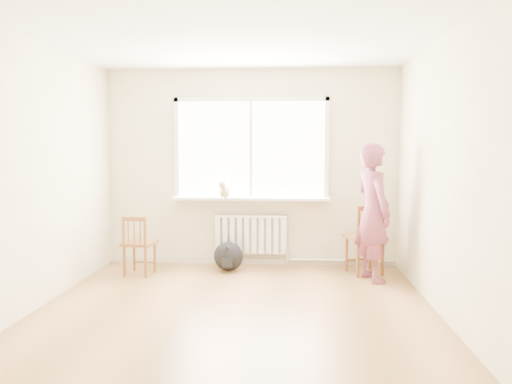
% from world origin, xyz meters
% --- Properties ---
extents(floor, '(4.50, 4.50, 0.00)m').
position_xyz_m(floor, '(0.00, 0.00, 0.00)').
color(floor, '#A97145').
rests_on(floor, ground).
extents(ceiling, '(4.50, 4.50, 0.00)m').
position_xyz_m(ceiling, '(0.00, 0.00, 2.70)').
color(ceiling, white).
rests_on(ceiling, back_wall).
extents(back_wall, '(4.00, 0.01, 2.70)m').
position_xyz_m(back_wall, '(0.00, 2.25, 1.35)').
color(back_wall, beige).
rests_on(back_wall, ground).
extents(window, '(2.12, 0.05, 1.42)m').
position_xyz_m(window, '(0.00, 2.22, 1.66)').
color(window, white).
rests_on(window, back_wall).
extents(windowsill, '(2.15, 0.22, 0.04)m').
position_xyz_m(windowsill, '(0.00, 2.14, 0.93)').
color(windowsill, white).
rests_on(windowsill, back_wall).
extents(radiator, '(1.00, 0.12, 0.55)m').
position_xyz_m(radiator, '(0.00, 2.16, 0.44)').
color(radiator, white).
rests_on(radiator, back_wall).
extents(heating_pipe, '(1.40, 0.04, 0.04)m').
position_xyz_m(heating_pipe, '(1.25, 2.19, 0.08)').
color(heating_pipe, silver).
rests_on(heating_pipe, back_wall).
extents(baseboard, '(4.00, 0.03, 0.08)m').
position_xyz_m(baseboard, '(0.00, 2.23, 0.04)').
color(baseboard, beige).
rests_on(baseboard, ground).
extents(chair_left, '(0.42, 0.41, 0.77)m').
position_xyz_m(chair_left, '(-1.39, 1.51, 0.39)').
color(chair_left, brown).
rests_on(chair_left, floor).
extents(chair_right, '(0.56, 0.54, 0.91)m').
position_xyz_m(chair_right, '(1.51, 1.74, 0.46)').
color(chair_right, brown).
rests_on(chair_right, floor).
extents(person, '(0.58, 0.71, 1.68)m').
position_xyz_m(person, '(1.55, 1.48, 0.84)').
color(person, '#C44160').
rests_on(person, floor).
extents(cat, '(0.21, 0.38, 0.25)m').
position_xyz_m(cat, '(-0.34, 2.06, 1.05)').
color(cat, '#CEBA8C').
rests_on(cat, windowsill).
extents(backpack, '(0.46, 0.39, 0.39)m').
position_xyz_m(backpack, '(-0.27, 1.82, 0.19)').
color(backpack, black).
rests_on(backpack, floor).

